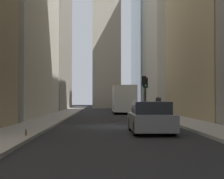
# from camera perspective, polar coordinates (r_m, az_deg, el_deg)

# --- Properties ---
(ground_plane) EXTENTS (135.00, 135.00, 0.00)m
(ground_plane) POSITION_cam_1_polar(r_m,az_deg,el_deg) (21.29, 0.65, -5.54)
(ground_plane) COLOR black
(sidewalk_right) EXTENTS (90.00, 2.20, 0.14)m
(sidewalk_right) POSITION_cam_1_polar(r_m,az_deg,el_deg) (21.60, -11.42, -5.27)
(sidewalk_right) COLOR gray
(sidewalk_right) RESTS_ON ground_plane
(sidewalk_left) EXTENTS (90.00, 2.20, 0.14)m
(sidewalk_left) POSITION_cam_1_polar(r_m,az_deg,el_deg) (21.92, 12.54, -5.21)
(sidewalk_left) COLOR gray
(sidewalk_left) RESTS_ON ground_plane
(building_left_far) EXTENTS (16.52, 10.50, 23.74)m
(building_left_far) POSITION_cam_1_polar(r_m,az_deg,el_deg) (54.59, 10.76, 9.61)
(building_left_far) COLOR #B7B2A5
(building_left_far) RESTS_ON ground_plane
(building_right_far) EXTENTS (16.65, 10.00, 18.60)m
(building_right_far) POSITION_cam_1_polar(r_m,az_deg,el_deg) (53.53, -12.09, 7.03)
(building_right_far) COLOR gray
(building_right_far) RESTS_ON ground_plane
(delivery_truck) EXTENTS (6.46, 2.25, 2.84)m
(delivery_truck) POSITION_cam_1_polar(r_m,az_deg,el_deg) (39.07, 1.75, -1.47)
(delivery_truck) COLOR silver
(delivery_truck) RESTS_ON ground_plane
(hatchback_grey) EXTENTS (4.30, 1.78, 1.42)m
(hatchback_grey) POSITION_cam_1_polar(r_m,az_deg,el_deg) (17.32, 5.79, -4.31)
(hatchback_grey) COLOR slate
(hatchback_grey) RESTS_ON ground_plane
(traffic_light_midblock) EXTENTS (0.43, 0.52, 3.96)m
(traffic_light_midblock) POSITION_cam_1_polar(r_m,az_deg,el_deg) (43.64, 4.83, 0.64)
(traffic_light_midblock) COLOR black
(traffic_light_midblock) RESTS_ON sidewalk_left
(traffic_light_far_junction) EXTENTS (0.43, 0.52, 3.64)m
(traffic_light_far_junction) POSITION_cam_1_polar(r_m,az_deg,el_deg) (40.78, 5.04, 0.44)
(traffic_light_far_junction) COLOR black
(traffic_light_far_junction) RESTS_ON sidewalk_left
(pedestrian) EXTENTS (0.26, 0.44, 1.74)m
(pedestrian) POSITION_cam_1_polar(r_m,az_deg,el_deg) (33.81, 6.95, -2.12)
(pedestrian) COLOR #473D33
(pedestrian) RESTS_ON sidewalk_left
(discarded_bottle) EXTENTS (0.07, 0.07, 0.27)m
(discarded_bottle) POSITION_cam_1_polar(r_m,az_deg,el_deg) (15.06, -12.74, -6.32)
(discarded_bottle) COLOR brown
(discarded_bottle) RESTS_ON sidewalk_right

